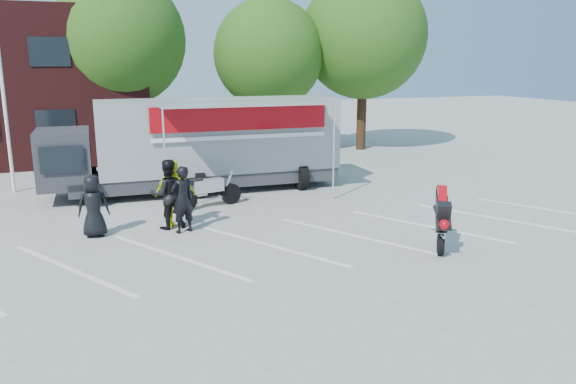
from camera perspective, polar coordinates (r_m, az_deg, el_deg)
ground at (r=13.57m, az=-1.23°, el=-6.79°), size 100.00×100.00×0.00m
parking_bay_lines at (r=14.46m, az=-2.57°, el=-5.50°), size 18.09×13.33×0.01m
flagpole at (r=22.11m, az=-26.70°, el=12.92°), size 1.61×0.12×8.00m
tree_left at (r=28.12m, az=-16.76°, el=14.56°), size 6.12×6.12×8.64m
tree_mid at (r=28.56m, az=-1.97°, el=13.81°), size 5.44×5.44×7.68m
tree_right at (r=30.13m, az=7.71°, el=15.45°), size 6.46×6.46×9.12m
transporter_truck at (r=20.80m, az=-8.16°, el=0.18°), size 10.54×5.33×3.31m
parked_motorcycle at (r=18.38m, az=-7.95°, el=-1.54°), size 2.43×1.30×1.21m
stunt_bike_rider at (r=14.84m, az=14.94°, el=-5.47°), size 1.38×1.68×1.80m
spectator_leather_a at (r=15.88m, az=-19.16°, el=-1.36°), size 0.86×0.58×1.69m
spectator_leather_b at (r=15.63m, az=-10.68°, el=-0.75°), size 0.78×0.64×1.86m
spectator_leather_c at (r=16.07m, az=-12.10°, el=-0.22°), size 1.01×0.81×1.98m
spectator_hivis at (r=16.18m, az=-11.38°, el=-0.19°), size 1.22×0.78×1.93m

